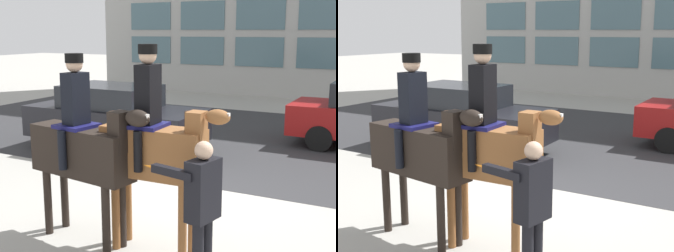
{
  "view_description": "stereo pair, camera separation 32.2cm",
  "coord_description": "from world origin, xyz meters",
  "views": [
    {
      "loc": [
        3.33,
        -7.13,
        2.85
      ],
      "look_at": [
        0.29,
        -1.34,
        1.51
      ],
      "focal_mm": 50.0,
      "sensor_mm": 36.0,
      "label": 1
    },
    {
      "loc": [
        3.61,
        -6.97,
        2.85
      ],
      "look_at": [
        0.29,
        -1.34,
        1.51
      ],
      "focal_mm": 50.0,
      "sensor_mm": 36.0,
      "label": 2
    }
  ],
  "objects": [
    {
      "name": "pedestrian_bystander",
      "position": [
        1.43,
        -2.74,
        1.01
      ],
      "size": [
        0.89,
        0.44,
        1.71
      ],
      "rotation": [
        0.0,
        0.0,
        2.93
      ],
      "color": "black",
      "rests_on": "ground_plane"
    },
    {
      "name": "street_car_near_lane",
      "position": [
        -2.94,
        2.04,
        0.81
      ],
      "size": [
        4.28,
        1.84,
        1.58
      ],
      "color": "black",
      "rests_on": "ground_plane"
    },
    {
      "name": "ground_plane",
      "position": [
        0.0,
        0.0,
        0.0
      ],
      "size": [
        80.0,
        80.0,
        0.0
      ],
      "primitive_type": "plane",
      "color": "#9E9B93"
    },
    {
      "name": "road_surface",
      "position": [
        0.0,
        4.75,
        0.0
      ],
      "size": [
        21.48,
        8.5,
        0.01
      ],
      "color": "#2D2D30",
      "rests_on": "ground_plane"
    },
    {
      "name": "mounted_horse_lead",
      "position": [
        -0.47,
        -2.31,
        1.33
      ],
      "size": [
        2.01,
        0.67,
        2.56
      ],
      "rotation": [
        0.0,
        0.0,
        -0.15
      ],
      "color": "black",
      "rests_on": "ground_plane"
    },
    {
      "name": "mounted_horse_companion",
      "position": [
        0.53,
        -2.15,
        1.41
      ],
      "size": [
        1.76,
        0.65,
        2.69
      ],
      "rotation": [
        0.0,
        0.0,
        0.03
      ],
      "color": "brown",
      "rests_on": "ground_plane"
    }
  ]
}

